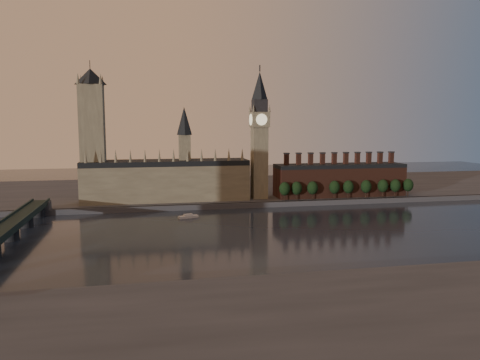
{
  "coord_description": "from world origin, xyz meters",
  "views": [
    {
      "loc": [
        -80.25,
        -258.37,
        65.37
      ],
      "look_at": [
        -17.11,
        55.0,
        26.25
      ],
      "focal_mm": 35.0,
      "sensor_mm": 36.0,
      "label": 1
    }
  ],
  "objects_px": {
    "big_ben": "(259,134)",
    "river_boat": "(188,216)",
    "westminster_bridge": "(0,236)",
    "victoria_tower": "(92,131)"
  },
  "relations": [
    {
      "from": "victoria_tower",
      "to": "river_boat",
      "type": "height_order",
      "value": "victoria_tower"
    },
    {
      "from": "big_ben",
      "to": "river_boat",
      "type": "relative_size",
      "value": 7.52
    },
    {
      "from": "victoria_tower",
      "to": "big_ben",
      "type": "bearing_deg",
      "value": -2.2
    },
    {
      "from": "big_ben",
      "to": "river_boat",
      "type": "distance_m",
      "value": 97.35
    },
    {
      "from": "river_boat",
      "to": "victoria_tower",
      "type": "bearing_deg",
      "value": 126.32
    },
    {
      "from": "big_ben",
      "to": "westminster_bridge",
      "type": "bearing_deg",
      "value": -145.67
    },
    {
      "from": "big_ben",
      "to": "westminster_bridge",
      "type": "xyz_separation_m",
      "value": [
        -165.0,
        -112.7,
        -49.39
      ]
    },
    {
      "from": "westminster_bridge",
      "to": "river_boat",
      "type": "height_order",
      "value": "westminster_bridge"
    },
    {
      "from": "big_ben",
      "to": "victoria_tower",
      "type": "bearing_deg",
      "value": 177.8
    },
    {
      "from": "big_ben",
      "to": "westminster_bridge",
      "type": "distance_m",
      "value": 205.83
    }
  ]
}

